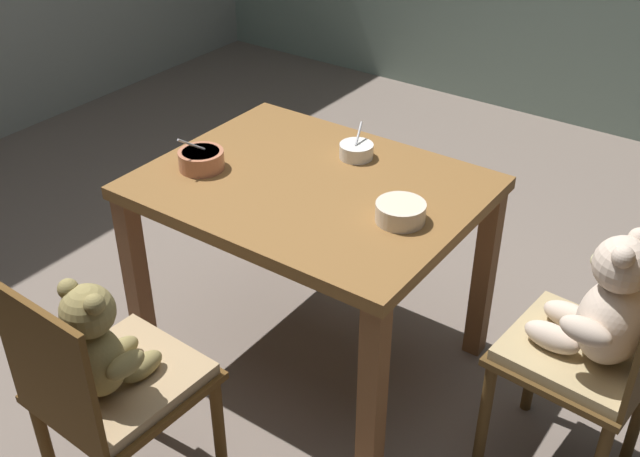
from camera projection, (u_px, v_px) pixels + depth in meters
name	position (u px, v px, depth m)	size (l,w,h in m)	color
ground_plane	(312.00, 357.00, 2.88)	(5.20, 5.20, 0.04)	#75665C
dining_table	(311.00, 210.00, 2.53)	(1.05, 0.83, 0.73)	brown
teddy_chair_near_right	(601.00, 329.00, 2.10)	(0.44, 0.42, 0.92)	#4C3417
teddy_chair_near_front	(106.00, 371.00, 2.02)	(0.40, 0.43, 0.84)	#573715
porridge_bowl_cream_near_right	(401.00, 212.00, 2.26)	(0.15, 0.15, 0.06)	beige
porridge_bowl_white_far_center	(356.00, 150.00, 2.61)	(0.12, 0.12, 0.11)	white
porridge_bowl_terracotta_near_left	(201.00, 159.00, 2.54)	(0.15, 0.16, 0.14)	#BC7352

